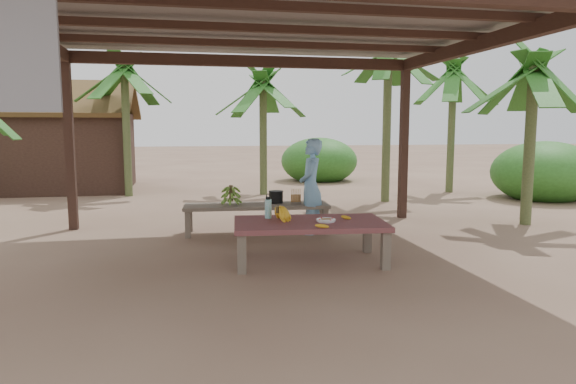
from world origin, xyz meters
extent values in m
plane|color=brown|center=(0.00, 0.00, 0.00)|extent=(80.00, 80.00, 0.00)
cube|color=black|center=(-2.80, 2.30, 1.35)|extent=(0.13, 0.13, 2.70)
cube|color=black|center=(2.80, 2.30, 1.35)|extent=(0.13, 0.13, 2.70)
cube|color=black|center=(0.00, 2.30, 2.70)|extent=(5.80, 0.14, 0.18)
cube|color=black|center=(-2.80, 0.00, 2.70)|extent=(0.14, 4.80, 0.18)
cube|color=black|center=(2.80, 0.00, 2.70)|extent=(0.14, 4.80, 0.18)
cube|color=slate|center=(0.00, 0.00, 2.92)|extent=(6.60, 5.60, 0.06)
cube|color=slate|center=(-2.10, -2.30, 2.15)|extent=(0.45, 0.05, 0.85)
cube|color=brown|center=(-0.43, -0.73, 0.22)|extent=(0.11, 0.11, 0.44)
cube|color=brown|center=(1.20, -0.89, 0.22)|extent=(0.11, 0.11, 0.44)
cube|color=brown|center=(-0.35, 0.11, 0.22)|extent=(0.11, 0.11, 0.44)
cube|color=brown|center=(1.29, -0.05, 0.22)|extent=(0.11, 0.11, 0.44)
cube|color=maroon|center=(0.43, -0.39, 0.47)|extent=(1.89, 1.17, 0.06)
cube|color=brown|center=(-1.01, 1.28, 0.20)|extent=(0.09, 0.09, 0.40)
cube|color=brown|center=(1.04, 1.13, 0.20)|extent=(0.09, 0.09, 0.40)
cube|color=brown|center=(-0.98, 1.74, 0.20)|extent=(0.09, 0.09, 0.40)
cube|color=brown|center=(1.08, 1.59, 0.20)|extent=(0.09, 0.09, 0.40)
cube|color=brown|center=(0.03, 1.43, 0.42)|extent=(2.24, 0.76, 0.05)
cylinder|color=white|center=(0.61, -0.46, 0.51)|extent=(0.21, 0.21, 0.01)
cylinder|color=white|center=(0.61, -0.46, 0.52)|extent=(0.23, 0.23, 0.02)
cube|color=brown|center=(0.61, -0.46, 0.53)|extent=(0.12, 0.10, 0.02)
ellipsoid|color=yellow|center=(0.47, -0.82, 0.52)|extent=(0.17, 0.06, 0.04)
ellipsoid|color=yellow|center=(0.90, -0.34, 0.52)|extent=(0.13, 0.12, 0.04)
cylinder|color=#3EC1C3|center=(-0.03, -0.09, 0.62)|extent=(0.08, 0.08, 0.24)
cylinder|color=black|center=(-0.03, -0.09, 0.75)|extent=(0.06, 0.06, 0.03)
torus|color=black|center=(-0.03, -0.09, 0.78)|extent=(0.05, 0.01, 0.05)
cylinder|color=black|center=(0.35, 1.51, 0.54)|extent=(0.22, 0.22, 0.18)
imported|color=#76AFE0|center=(0.85, 1.26, 0.73)|extent=(0.49, 0.61, 1.46)
cube|color=black|center=(-4.50, 8.00, 1.00)|extent=(4.00, 3.00, 2.00)
cube|color=brown|center=(-4.50, 7.15, 2.35)|extent=(4.40, 1.73, 1.00)
cube|color=brown|center=(-4.50, 8.85, 2.35)|extent=(4.40, 1.73, 1.00)
cylinder|color=#596638|center=(3.28, 4.29, 1.66)|extent=(0.18, 0.18, 3.32)
cylinder|color=#596638|center=(0.82, 6.00, 1.36)|extent=(0.18, 0.18, 2.72)
cylinder|color=#596638|center=(-2.37, 6.32, 1.51)|extent=(0.18, 0.18, 3.03)
cylinder|color=#596638|center=(4.57, 1.28, 1.30)|extent=(0.18, 0.18, 2.61)
cylinder|color=#596638|center=(5.50, 5.56, 1.51)|extent=(0.18, 0.18, 3.02)
camera|label=1|loc=(-1.00, -6.29, 1.61)|focal=32.00mm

